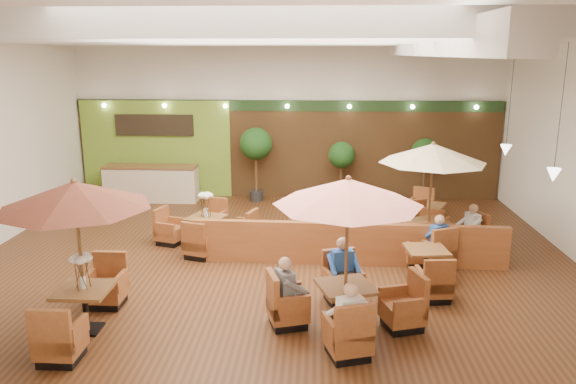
# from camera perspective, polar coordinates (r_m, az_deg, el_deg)

# --- Properties ---
(room) EXTENTS (14.04, 14.00, 5.52)m
(room) POSITION_cam_1_polar(r_m,az_deg,el_deg) (13.72, -0.06, 9.40)
(room) COLOR #381E0F
(room) RESTS_ON ground
(service_counter) EXTENTS (3.00, 0.75, 1.18)m
(service_counter) POSITION_cam_1_polar(r_m,az_deg,el_deg) (18.80, -13.71, 0.85)
(service_counter) COLOR beige
(service_counter) RESTS_ON ground
(booth_divider) EXTENTS (7.14, 0.41, 0.99)m
(booth_divider) POSITION_cam_1_polar(r_m,az_deg,el_deg) (12.89, 6.14, -5.27)
(booth_divider) COLOR brown
(booth_divider) RESTS_ON ground
(table_0) EXTENTS (2.53, 2.65, 2.73)m
(table_0) POSITION_cam_1_polar(r_m,az_deg,el_deg) (9.97, -20.66, -2.40)
(table_0) COLOR brown
(table_0) RESTS_ON ground
(table_1) EXTENTS (2.83, 2.83, 2.75)m
(table_1) POSITION_cam_1_polar(r_m,az_deg,el_deg) (9.57, 6.03, -3.50)
(table_1) COLOR brown
(table_1) RESTS_ON ground
(table_2) EXTENTS (2.86, 2.86, 2.73)m
(table_2) POSITION_cam_1_polar(r_m,az_deg,el_deg) (13.64, 14.35, 1.37)
(table_2) COLOR brown
(table_2) RESTS_ON ground
(table_3) EXTENTS (2.62, 2.62, 1.51)m
(table_3) POSITION_cam_1_polar(r_m,az_deg,el_deg) (14.29, -8.27, -3.70)
(table_3) COLOR brown
(table_3) RESTS_ON ground
(table_4) EXTENTS (0.91, 2.52, 0.93)m
(table_4) POSITION_cam_1_polar(r_m,az_deg,el_deg) (12.30, 13.80, -7.26)
(table_4) COLOR brown
(table_4) RESTS_ON ground
(table_5) EXTENTS (1.11, 2.67, 0.93)m
(table_5) POSITION_cam_1_polar(r_m,az_deg,el_deg) (15.76, 13.93, -2.54)
(table_5) COLOR brown
(table_5) RESTS_ON ground
(topiary_0) EXTENTS (1.04, 1.04, 2.41)m
(topiary_0) POSITION_cam_1_polar(r_m,az_deg,el_deg) (18.08, -3.29, 4.62)
(topiary_0) COLOR black
(topiary_0) RESTS_ON ground
(topiary_1) EXTENTS (0.85, 0.85, 1.97)m
(topiary_1) POSITION_cam_1_polar(r_m,az_deg,el_deg) (18.05, 5.46, 3.52)
(topiary_1) COLOR black
(topiary_1) RESTS_ON ground
(topiary_2) EXTENTS (0.90, 0.90, 2.10)m
(topiary_2) POSITION_cam_1_polar(r_m,az_deg,el_deg) (18.34, 13.76, 3.65)
(topiary_2) COLOR black
(topiary_2) RESTS_ON ground
(diner_0) EXTENTS (0.46, 0.43, 0.83)m
(diner_0) POSITION_cam_1_polar(r_m,az_deg,el_deg) (9.04, 6.17, -12.04)
(diner_0) COLOR white
(diner_0) RESTS_ON ground
(diner_1) EXTENTS (0.46, 0.42, 0.85)m
(diner_1) POSITION_cam_1_polar(r_m,az_deg,el_deg) (10.88, 5.61, -7.36)
(diner_1) COLOR #2755AA
(diner_1) RESTS_ON ground
(diner_2) EXTENTS (0.44, 0.47, 0.83)m
(diner_2) POSITION_cam_1_polar(r_m,az_deg,el_deg) (9.95, -0.01, -9.42)
(diner_2) COLOR slate
(diner_2) RESTS_ON ground
(diner_3) EXTENTS (0.45, 0.44, 0.79)m
(diner_3) POSITION_cam_1_polar(r_m,az_deg,el_deg) (12.98, 14.90, -4.31)
(diner_3) COLOR #2755AA
(diner_3) RESTS_ON ground
(diner_4) EXTENTS (0.38, 0.42, 0.77)m
(diner_4) POSITION_cam_1_polar(r_m,az_deg,el_deg) (14.15, 18.05, -3.06)
(diner_4) COLOR white
(diner_4) RESTS_ON ground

